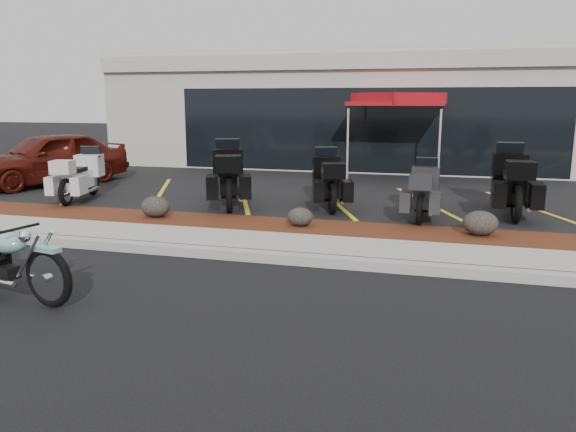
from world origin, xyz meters
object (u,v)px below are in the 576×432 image
(hero_cruiser, at_px, (48,269))
(parked_car, at_px, (48,158))
(touring_white, at_px, (92,171))
(traffic_cone, at_px, (332,175))
(popup_canopy, at_px, (398,101))

(hero_cruiser, xyz_separation_m, parked_car, (-5.92, 7.66, 0.39))
(touring_white, height_order, traffic_cone, touring_white)
(hero_cruiser, bearing_deg, popup_canopy, 86.41)
(hero_cruiser, height_order, traffic_cone, hero_cruiser)
(traffic_cone, bearing_deg, hero_cruiser, -98.49)
(parked_car, distance_m, traffic_cone, 7.80)
(hero_cruiser, height_order, parked_car, parked_car)
(traffic_cone, height_order, popup_canopy, popup_canopy)
(touring_white, relative_size, popup_canopy, 0.63)
(parked_car, height_order, traffic_cone, parked_car)
(touring_white, xyz_separation_m, popup_canopy, (6.89, 5.11, 1.65))
(touring_white, height_order, parked_car, parked_car)
(parked_car, bearing_deg, touring_white, -4.13)
(traffic_cone, relative_size, popup_canopy, 0.12)
(parked_car, relative_size, traffic_cone, 10.50)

